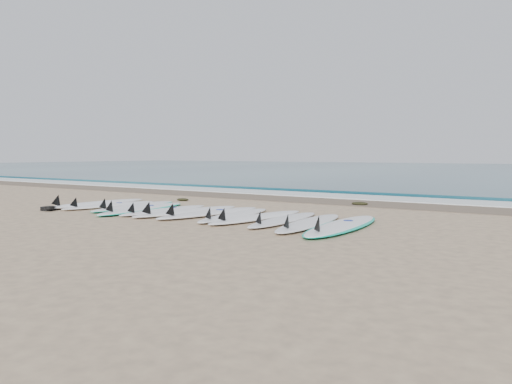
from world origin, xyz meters
The scene contains 20 objects.
ground centered at (0.00, 0.00, 0.00)m, with size 120.00×120.00×0.00m, color tan.
ocean centered at (0.00, 32.50, 0.01)m, with size 120.00×55.00×0.03m, color #1A4D5B.
wet_sand_band centered at (0.00, 4.10, 0.01)m, with size 120.00×1.80×0.01m, color brown.
foam_band centered at (0.00, 5.50, 0.02)m, with size 120.00×1.40×0.04m, color silver.
wave_crest centered at (0.00, 7.00, 0.05)m, with size 120.00×1.00×0.10m, color #1A4D5B.
surfboard_0 centered at (-3.20, -0.02, 0.06)m, with size 0.71×2.87×0.36m.
surfboard_1 centered at (-2.68, -0.04, 0.05)m, with size 0.83×2.50×0.31m.
surfboard_2 centered at (-2.00, 0.14, 0.05)m, with size 0.83×2.66×0.33m.
surfboard_3 centered at (-1.46, -0.15, 0.05)m, with size 1.01×2.81×0.35m.
surfboard_4 centered at (-0.86, -0.11, 0.05)m, with size 0.64×2.43×0.31m.
surfboard_5 centered at (-0.31, -0.03, 0.06)m, with size 1.01×2.76×0.35m.
surfboard_6 centered at (0.25, 0.02, 0.06)m, with size 0.98×2.74×0.34m.
surfboard_7 centered at (0.90, 0.00, 0.06)m, with size 0.77×2.56×0.32m.
surfboard_8 centered at (1.44, -0.02, 0.06)m, with size 0.82×2.67×0.34m.
surfboard_9 centered at (2.03, -0.03, 0.05)m, with size 0.64×2.50×0.32m.
surfboard_10 centered at (2.63, -0.18, 0.06)m, with size 0.82×2.70×0.34m.
surfboard_11 centered at (3.23, -0.14, 0.05)m, with size 0.87×2.93×0.37m.
seaweed_near centered at (-2.29, 2.12, 0.03)m, with size 0.35×0.27×0.07m, color black.
seaweed_far centered at (2.05, 3.64, 0.04)m, with size 0.40×0.31×0.08m, color black.
leash_coil centered at (-3.21, -1.23, 0.05)m, with size 0.46×0.36×0.11m.
Camera 1 is at (6.57, -7.78, 1.24)m, focal length 35.00 mm.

